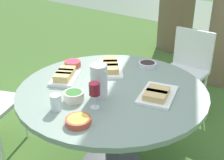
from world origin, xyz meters
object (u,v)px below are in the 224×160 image
Objects in this scene: dining_table at (112,100)px; chair_near_left at (187,65)px; handbag at (115,81)px; wine_glass at (95,90)px; water_pitcher at (99,81)px.

chair_near_left reaches higher than dining_table.
dining_table is 1.55× the size of chair_near_left.
chair_near_left is 0.97m from handbag.
wine_glass is at bearing -83.85° from chair_near_left.
chair_near_left is at bearing 93.50° from water_pitcher.
wine_glass is at bearing -56.49° from water_pitcher.
water_pitcher reaches higher than chair_near_left.
wine_glass reaches higher than dining_table.
chair_near_left is 1.50m from water_pitcher.
chair_near_left is at bearing 92.64° from dining_table.
handbag is (-1.03, 1.36, -0.75)m from wine_glass.
handbag is at bearing -165.81° from chair_near_left.
chair_near_left is 5.09× the size of wine_glass.
wine_glass reaches higher than handbag.
water_pitcher is 0.64× the size of handbag.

